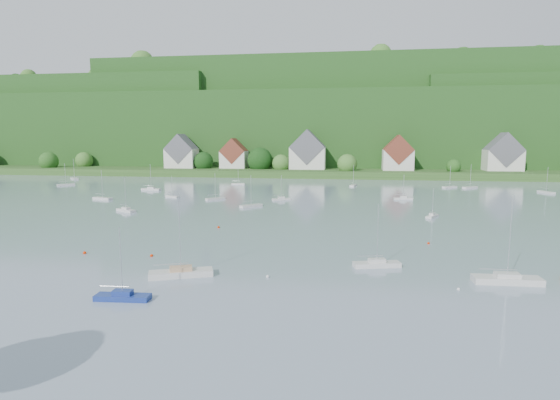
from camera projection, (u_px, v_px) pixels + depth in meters
name	position (u px, v px, depth m)	size (l,w,h in m)	color
far_shore_strip	(300.00, 170.00, 220.91)	(600.00, 60.00, 3.00)	#274A1C
forested_ridge	(312.00, 129.00, 285.13)	(620.00, 181.22, 69.89)	#163B12
village_building_0	(182.00, 154.00, 215.10)	(14.00, 10.40, 16.00)	silver
village_building_1	(234.00, 156.00, 213.52)	(12.00, 9.36, 14.00)	silver
village_building_2	(308.00, 153.00, 207.23)	(16.00, 11.44, 18.00)	silver
village_building_3	(398.00, 156.00, 199.55)	(13.00, 10.40, 15.50)	silver
village_building_4	(503.00, 155.00, 196.88)	(15.00, 10.40, 16.50)	silver
near_sailboat_1	(123.00, 296.00, 48.36)	(5.96, 2.04, 7.92)	navy
near_sailboat_2	(181.00, 273.00, 56.51)	(8.07, 4.92, 10.56)	silver
near_sailboat_3	(377.00, 264.00, 60.79)	(6.54, 3.23, 8.50)	silver
near_sailboat_4	(507.00, 279.00, 53.88)	(7.91, 2.49, 10.58)	silver
mooring_buoy_0	(152.00, 256.00, 66.15)	(0.45, 0.45, 0.45)	red
mooring_buoy_1	(268.00, 277.00, 56.18)	(0.42, 0.42, 0.42)	silver
mooring_buoy_2	(428.00, 244.00, 73.97)	(0.41, 0.41, 0.41)	red
mooring_buoy_3	(219.00, 228.00, 87.12)	(0.47, 0.47, 0.47)	red
mooring_buoy_4	(458.00, 290.00, 51.51)	(0.38, 0.38, 0.38)	silver
mooring_buoy_5	(85.00, 254.00, 67.70)	(0.49, 0.49, 0.49)	red
far_sailboat_cluster	(301.00, 192.00, 140.82)	(199.71, 80.66, 8.71)	silver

